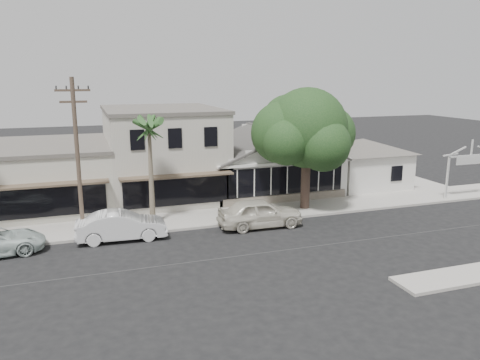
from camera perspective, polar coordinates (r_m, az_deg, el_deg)
name	(u,v)px	position (r m, az deg, el deg)	size (l,w,h in m)	color
ground	(266,253)	(24.79, 3.19, -8.83)	(140.00, 140.00, 0.00)	black
sidewalk_north	(101,228)	(29.52, -16.59, -5.65)	(90.00, 3.50, 0.15)	#9E9991
corner_shop	(266,159)	(37.08, 3.19, 2.58)	(10.40, 8.60, 5.10)	silver
side_cottage	(361,169)	(40.23, 14.59, 1.36)	(6.00, 6.00, 3.00)	silver
arch_sign	(471,157)	(38.50, 26.32, 2.48)	(4.12, 0.12, 3.95)	white
row_building_near	(163,154)	(35.81, -9.40, 3.10)	(8.00, 10.00, 6.50)	#B9B3A7
row_building_midnear	(35,177)	(35.70, -23.72, 0.29)	(10.00, 10.00, 4.20)	beige
utility_pole	(78,156)	(26.91, -19.19, 2.78)	(1.80, 0.24, 9.00)	brown
car_0	(260,213)	(28.56, 2.46, -4.04)	(2.08, 5.17, 1.76)	beige
car_1	(121,226)	(27.19, -14.25, -5.42)	(1.74, 4.98, 1.64)	silver
shade_tree	(304,130)	(31.79, 7.86, 6.05)	(7.52, 6.80, 8.34)	#4A372D
palm_east	(149,127)	(28.17, -11.04, 6.38)	(2.54, 2.54, 7.19)	#726651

